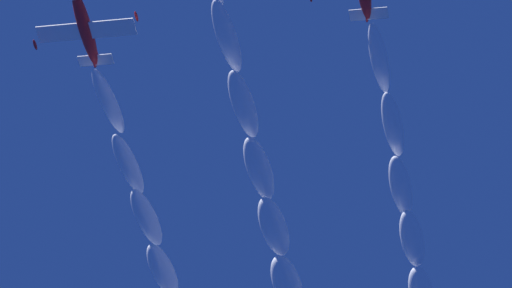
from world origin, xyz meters
TOP-DOWN VIEW (x-y plane):
  - airplane_right_wingman at (8.78, 17.45)m, footprint 7.35×7.88m

SIDE VIEW (x-z plane):
  - airplane_right_wingman at x=8.78m, z-range 76.15..79.15m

